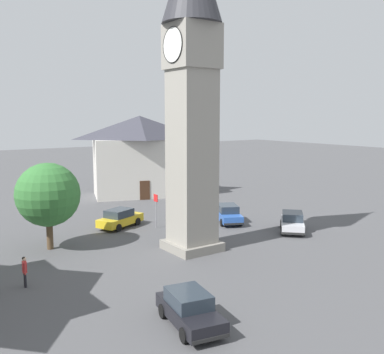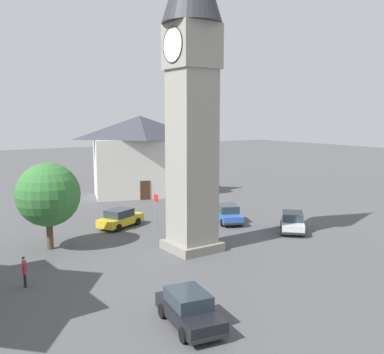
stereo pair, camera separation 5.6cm
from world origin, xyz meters
TOP-DOWN VIEW (x-y plane):
  - ground_plane at (0.00, 0.00)m, footprint 200.00×200.00m
  - clock_tower at (0.00, 0.00)m, footprint 3.95×3.95m
  - car_blue_kerb at (-8.44, -1.37)m, footprint 3.24×4.46m
  - car_silver_kerb at (0.58, 9.33)m, footprint 4.10×4.12m
  - car_red_corner at (9.05, -6.42)m, footprint 4.37×2.41m
  - car_white_side at (-4.64, 7.01)m, footprint 4.45×3.33m
  - pedestrian at (0.37, -11.20)m, footprint 0.56×0.27m
  - tree at (-5.72, -7.98)m, footprint 4.36×4.36m
  - building_shop_left at (-20.59, 7.06)m, footprint 9.25×12.13m
  - road_sign at (-6.54, 0.94)m, footprint 0.60×0.07m

SIDE VIEW (x-z plane):
  - ground_plane at x=0.00m, z-range 0.00..0.00m
  - car_blue_kerb at x=-8.44m, z-range 0.00..1.53m
  - car_silver_kerb at x=0.58m, z-range 0.00..1.53m
  - car_red_corner at x=9.05m, z-range 0.00..1.53m
  - car_white_side at x=-4.64m, z-range 0.00..1.53m
  - pedestrian at x=0.37m, z-range 0.16..1.86m
  - road_sign at x=-6.54m, z-range 0.50..3.30m
  - tree at x=-5.72m, z-range 0.81..6.81m
  - building_shop_left at x=-20.59m, z-range 0.09..9.22m
  - clock_tower at x=0.00m, z-range 1.84..23.42m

